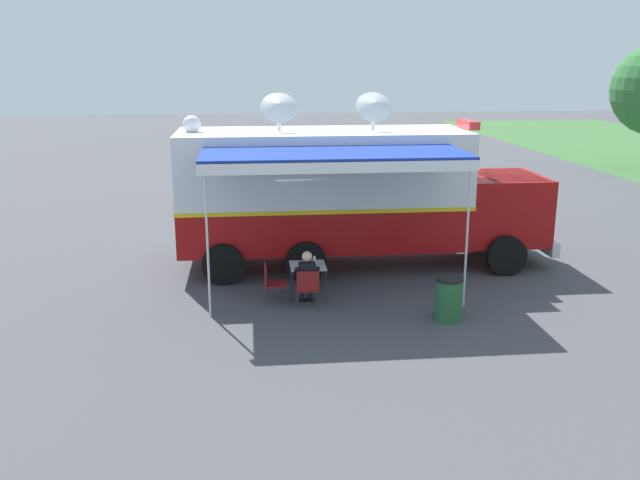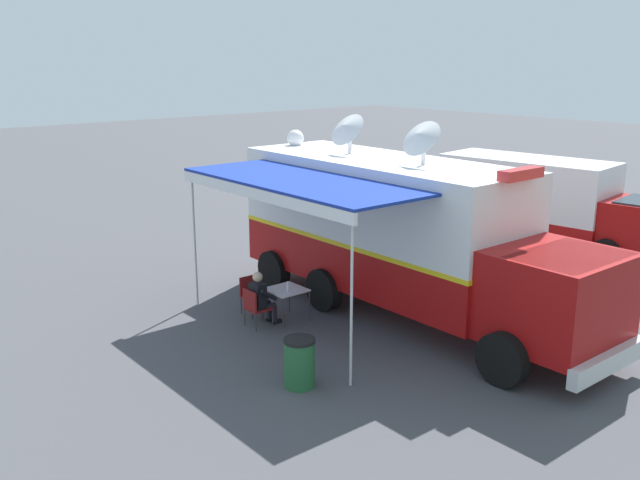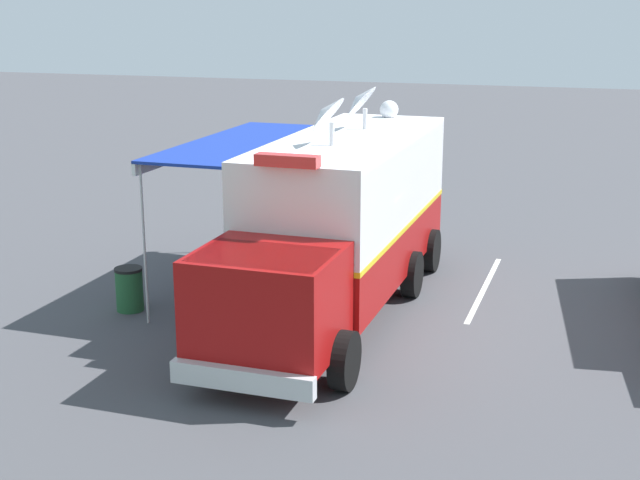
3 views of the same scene
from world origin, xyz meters
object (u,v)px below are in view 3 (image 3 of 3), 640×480
at_px(folding_table, 259,251).
at_px(seated_responder, 236,249).
at_px(command_truck, 338,218).
at_px(folding_chair_beside_table, 259,247).
at_px(water_bottle, 255,246).
at_px(trash_bin, 129,289).
at_px(folding_chair_at_table, 229,254).

xyz_separation_m(folding_table, seated_responder, (0.61, -0.09, -0.02)).
height_order(command_truck, seated_responder, command_truck).
xyz_separation_m(command_truck, folding_chair_beside_table, (2.58, -2.23, -1.43)).
bearing_deg(command_truck, water_bottle, -28.18).
bearing_deg(water_bottle, trash_bin, 55.57).
relative_size(command_truck, folding_table, 11.68).
xyz_separation_m(water_bottle, folding_chair_at_table, (0.74, -0.24, -0.32)).
bearing_deg(folding_table, trash_bin, 56.17).
height_order(folding_chair_at_table, seated_responder, seated_responder).
height_order(folding_chair_beside_table, trash_bin, trash_bin).
bearing_deg(folding_table, command_truck, 148.50).
distance_m(folding_table, seated_responder, 0.62).
distance_m(folding_chair_beside_table, trash_bin, 3.86).
bearing_deg(trash_bin, water_bottle, -124.43).
bearing_deg(folding_chair_beside_table, water_bottle, 105.57).
relative_size(folding_table, water_bottle, 3.65).
xyz_separation_m(folding_table, folding_chair_at_table, (0.80, -0.09, -0.16)).
distance_m(folding_chair_at_table, trash_bin, 2.99).
relative_size(water_bottle, folding_chair_beside_table, 0.26).
bearing_deg(seated_responder, command_truck, 152.84).
relative_size(folding_chair_beside_table, seated_responder, 0.70).
xyz_separation_m(command_truck, folding_chair_at_table, (3.05, -1.47, -1.43)).
distance_m(command_truck, folding_chair_at_table, 3.68).
distance_m(command_truck, seated_responder, 3.47).
bearing_deg(water_bottle, folding_chair_at_table, -17.62).
distance_m(command_truck, water_bottle, 2.84).
distance_m(folding_chair_at_table, folding_chair_beside_table, 0.89).
relative_size(command_truck, seated_responder, 7.63).
distance_m(folding_table, water_bottle, 0.22).
bearing_deg(trash_bin, folding_chair_beside_table, -112.64).
distance_m(folding_table, folding_chair_beside_table, 0.93).
bearing_deg(folding_chair_beside_table, command_truck, 139.22).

